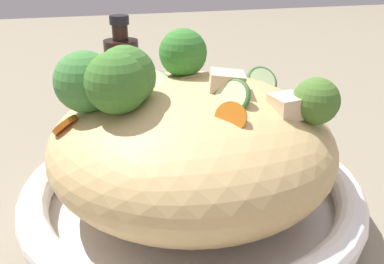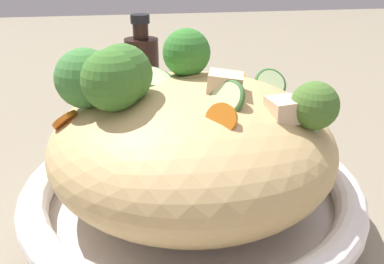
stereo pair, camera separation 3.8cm
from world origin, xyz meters
TOP-DOWN VIEW (x-y plane):
  - ground_plane at (0.00, 0.00)m, footprint 3.00×3.00m
  - serving_bowl at (0.00, 0.00)m, footprint 0.33×0.33m
  - noodle_heap at (0.00, -0.00)m, footprint 0.27×0.27m
  - broccoli_florets at (-0.01, 0.04)m, footprint 0.15×0.24m
  - carrot_coins at (0.02, 0.00)m, footprint 0.19×0.21m
  - zucchini_slices at (0.01, 0.01)m, footprint 0.13×0.20m
  - chicken_chunks at (-0.04, -0.04)m, footprint 0.06×0.07m
  - soy_sauce_bottle at (0.28, 0.03)m, footprint 0.05×0.05m

SIDE VIEW (x-z plane):
  - ground_plane at x=0.00m, z-range 0.00..0.00m
  - serving_bowl at x=0.00m, z-range 0.00..0.05m
  - soy_sauce_bottle at x=0.28m, z-range -0.01..0.15m
  - noodle_heap at x=0.00m, z-range 0.02..0.14m
  - carrot_coins at x=0.02m, z-range 0.11..0.15m
  - zucchini_slices at x=0.01m, z-range 0.11..0.16m
  - chicken_chunks at x=-0.04m, z-range 0.12..0.16m
  - broccoli_florets at x=-0.01m, z-range 0.12..0.19m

